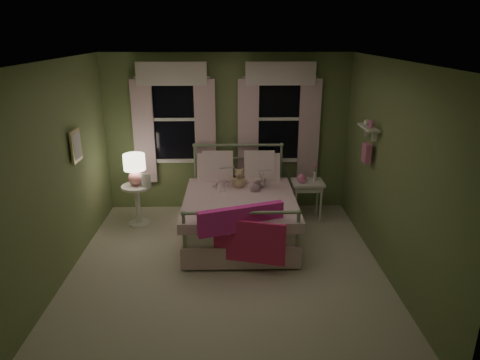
{
  "coord_description": "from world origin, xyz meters",
  "views": [
    {
      "loc": [
        0.06,
        -4.83,
        2.91
      ],
      "look_at": [
        0.19,
        0.63,
        1.0
      ],
      "focal_mm": 32.0,
      "sensor_mm": 36.0,
      "label": 1
    }
  ],
  "objects_px": {
    "child_left": "(221,166)",
    "nightstand_left": "(137,199)",
    "teddy_bear": "(239,180)",
    "nightstand_right": "(307,187)",
    "bed": "(239,211)",
    "child_right": "(257,165)",
    "table_lamp": "(135,167)"
  },
  "relations": [
    {
      "from": "teddy_bear",
      "to": "nightstand_left",
      "type": "bearing_deg",
      "value": 174.11
    },
    {
      "from": "table_lamp",
      "to": "nightstand_right",
      "type": "bearing_deg",
      "value": 2.7
    },
    {
      "from": "nightstand_left",
      "to": "nightstand_right",
      "type": "xyz_separation_m",
      "value": [
        2.68,
        0.13,
        0.13
      ]
    },
    {
      "from": "table_lamp",
      "to": "nightstand_right",
      "type": "distance_m",
      "value": 2.72
    },
    {
      "from": "child_right",
      "to": "table_lamp",
      "type": "distance_m",
      "value": 1.87
    },
    {
      "from": "bed",
      "to": "child_right",
      "type": "bearing_deg",
      "value": 56.4
    },
    {
      "from": "child_left",
      "to": "nightstand_right",
      "type": "bearing_deg",
      "value": -177.41
    },
    {
      "from": "child_left",
      "to": "table_lamp",
      "type": "height_order",
      "value": "child_left"
    },
    {
      "from": "bed",
      "to": "table_lamp",
      "type": "height_order",
      "value": "bed"
    },
    {
      "from": "child_left",
      "to": "nightstand_right",
      "type": "relative_size",
      "value": 1.19
    },
    {
      "from": "teddy_bear",
      "to": "table_lamp",
      "type": "xyz_separation_m",
      "value": [
        -1.59,
        0.16,
        0.16
      ]
    },
    {
      "from": "teddy_bear",
      "to": "nightstand_left",
      "type": "xyz_separation_m",
      "value": [
        -1.59,
        0.16,
        -0.37
      ]
    },
    {
      "from": "child_left",
      "to": "teddy_bear",
      "type": "height_order",
      "value": "child_left"
    },
    {
      "from": "child_left",
      "to": "bed",
      "type": "bearing_deg",
      "value": 120.7
    },
    {
      "from": "child_right",
      "to": "nightstand_right",
      "type": "distance_m",
      "value": 0.92
    },
    {
      "from": "bed",
      "to": "teddy_bear",
      "type": "bearing_deg",
      "value": 90.0
    },
    {
      "from": "table_lamp",
      "to": "bed",
      "type": "bearing_deg",
      "value": -15.05
    },
    {
      "from": "child_left",
      "to": "nightstand_left",
      "type": "bearing_deg",
      "value": -3.14
    },
    {
      "from": "child_left",
      "to": "child_right",
      "type": "relative_size",
      "value": 0.97
    },
    {
      "from": "bed",
      "to": "nightstand_left",
      "type": "distance_m",
      "value": 1.64
    },
    {
      "from": "child_right",
      "to": "table_lamp",
      "type": "relative_size",
      "value": 1.61
    },
    {
      "from": "teddy_bear",
      "to": "table_lamp",
      "type": "height_order",
      "value": "table_lamp"
    },
    {
      "from": "nightstand_right",
      "to": "child_right",
      "type": "bearing_deg",
      "value": -170.8
    },
    {
      "from": "nightstand_right",
      "to": "teddy_bear",
      "type": "bearing_deg",
      "value": -165.15
    },
    {
      "from": "teddy_bear",
      "to": "bed",
      "type": "bearing_deg",
      "value": -90.0
    },
    {
      "from": "child_left",
      "to": "nightstand_left",
      "type": "height_order",
      "value": "child_left"
    },
    {
      "from": "nightstand_left",
      "to": "nightstand_right",
      "type": "distance_m",
      "value": 2.69
    },
    {
      "from": "child_right",
      "to": "nightstand_left",
      "type": "xyz_separation_m",
      "value": [
        -1.87,
        0.01,
        -0.55
      ]
    },
    {
      "from": "child_left",
      "to": "nightstand_right",
      "type": "height_order",
      "value": "child_left"
    },
    {
      "from": "nightstand_left",
      "to": "nightstand_right",
      "type": "bearing_deg",
      "value": 2.7
    },
    {
      "from": "bed",
      "to": "nightstand_left",
      "type": "relative_size",
      "value": 3.13
    },
    {
      "from": "teddy_bear",
      "to": "nightstand_right",
      "type": "height_order",
      "value": "teddy_bear"
    }
  ]
}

